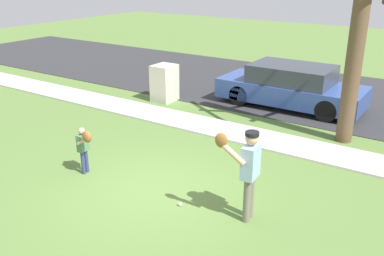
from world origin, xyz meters
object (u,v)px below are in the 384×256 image
object	(u,v)px
baseball	(180,204)
utility_cabinet	(164,83)
person_adult	(248,166)
person_child	(84,144)
parked_wagon_blue	(291,87)
street_tree_near	(360,16)

from	to	relation	value
baseball	utility_cabinet	distance (m)	6.69
person_adult	person_child	distance (m)	3.66
person_adult	utility_cabinet	distance (m)	7.30
person_adult	person_child	world-z (taller)	person_adult
person_adult	baseball	distance (m)	1.60
baseball	person_child	bearing A→B (deg)	-178.89
utility_cabinet	parked_wagon_blue	bearing A→B (deg)	24.54
baseball	parked_wagon_blue	distance (m)	6.89
person_adult	person_child	bearing A→B (deg)	0.31
baseball	utility_cabinet	bearing A→B (deg)	129.38
person_child	utility_cabinet	distance (m)	5.50
person_child	utility_cabinet	size ratio (longest dim) A/B	0.90
street_tree_near	person_adult	bearing A→B (deg)	-95.89
person_adult	person_child	xyz separation A→B (m)	(-3.63, -0.33, -0.34)
person_child	parked_wagon_blue	xyz separation A→B (m)	(1.89, 6.89, -0.04)
person_adult	street_tree_near	distance (m)	5.10
person_adult	baseball	xyz separation A→B (m)	(-1.21, -0.29, -1.00)
baseball	street_tree_near	world-z (taller)	street_tree_near
baseball	street_tree_near	size ratio (longest dim) A/B	0.01
person_child	baseball	world-z (taller)	person_child
utility_cabinet	street_tree_near	distance (m)	6.43
baseball	parked_wagon_blue	bearing A→B (deg)	94.41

